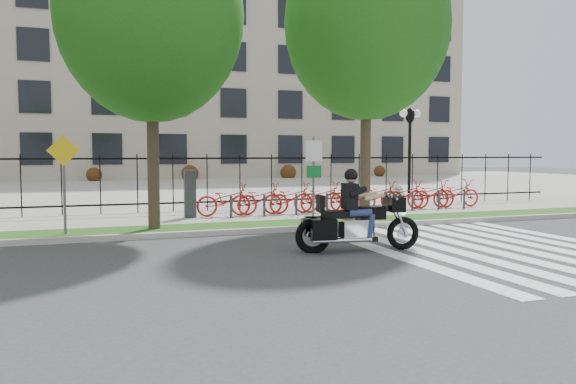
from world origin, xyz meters
name	(u,v)px	position (x,y,z in m)	size (l,w,h in m)	color
ground	(300,262)	(0.00, 0.00, 0.00)	(120.00, 120.00, 0.00)	#343436
curb	(246,231)	(0.00, 4.10, 0.07)	(60.00, 0.20, 0.15)	#A8A69E
grass_verge	(238,227)	(0.00, 4.95, 0.07)	(60.00, 1.50, 0.15)	#1F5816
sidewalk	(218,218)	(0.00, 7.45, 0.07)	(60.00, 3.50, 0.15)	#A09E95
plaza	(156,187)	(0.00, 25.00, 0.05)	(80.00, 34.00, 0.10)	#A09E95
crosswalk_stripes	(495,248)	(4.83, 0.00, 0.01)	(5.70, 8.00, 0.01)	silver
iron_fence	(207,182)	(0.00, 9.20, 1.15)	(30.00, 0.06, 2.00)	black
office_building	(130,70)	(0.00, 44.92, 9.97)	(60.00, 21.90, 20.15)	#9E9480
lamp_post_right	(410,131)	(10.00, 12.00, 3.21)	(1.06, 0.70, 4.25)	black
street_tree_1	(151,15)	(-2.32, 4.95, 5.81)	(4.92, 4.92, 8.50)	#31251B
street_tree_2	(367,25)	(4.05, 4.95, 6.04)	(5.00, 5.00, 8.78)	#31251B
bike_share_station	(349,196)	(4.59, 7.20, 0.68)	(11.18, 0.89, 1.50)	#2D2D33
sign_pole_regulatory	(314,169)	(2.18, 4.58, 1.74)	(0.50, 0.09, 2.50)	#59595B
sign_pole_warning	(64,171)	(-4.55, 4.58, 1.74)	(0.78, 0.09, 2.49)	#59595B
motorcycle_rider	(358,218)	(1.64, 0.68, 0.74)	(2.87, 1.03, 2.22)	black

